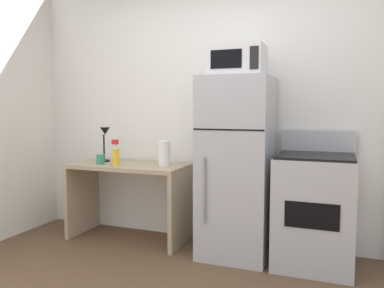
{
  "coord_description": "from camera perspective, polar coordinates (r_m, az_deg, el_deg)",
  "views": [
    {
      "loc": [
        0.9,
        -1.9,
        1.29
      ],
      "look_at": [
        -0.24,
        1.1,
        0.99
      ],
      "focal_mm": 35.89,
      "sensor_mm": 36.0,
      "label": 1
    }
  ],
  "objects": [
    {
      "name": "oven_range",
      "position": [
        3.34,
        17.68,
        -9.27
      ],
      "size": [
        0.62,
        0.61,
        1.1
      ],
      "color": "#B7B7BC",
      "rests_on": "ground"
    },
    {
      "name": "desk_lamp",
      "position": [
        3.98,
        -12.83,
        0.82
      ],
      "size": [
        0.14,
        0.12,
        0.35
      ],
      "color": "black",
      "rests_on": "desk"
    },
    {
      "name": "paper_towel_roll",
      "position": [
        3.62,
        -4.11,
        -1.4
      ],
      "size": [
        0.11,
        0.11,
        0.24
      ],
      "primitive_type": "cylinder",
      "color": "white",
      "rests_on": "desk"
    },
    {
      "name": "refrigerator",
      "position": [
        3.37,
        6.66,
        -3.47
      ],
      "size": [
        0.59,
        0.62,
        1.56
      ],
      "color": "#B7B7BC",
      "rests_on": "ground"
    },
    {
      "name": "microwave",
      "position": [
        3.33,
        6.74,
        12.13
      ],
      "size": [
        0.46,
        0.35,
        0.26
      ],
      "color": "silver",
      "rests_on": "refrigerator"
    },
    {
      "name": "coffee_mug",
      "position": [
        3.85,
        -13.45,
        -2.23
      ],
      "size": [
        0.08,
        0.08,
        0.09
      ],
      "primitive_type": "cylinder",
      "color": "#338C66",
      "rests_on": "desk"
    },
    {
      "name": "wall_back_white",
      "position": [
        3.71,
        6.9,
        5.39
      ],
      "size": [
        5.0,
        0.1,
        2.6
      ],
      "primitive_type": "cube",
      "color": "white",
      "rests_on": "ground"
    },
    {
      "name": "spray_bottle",
      "position": [
        3.72,
        -11.25,
        -1.65
      ],
      "size": [
        0.06,
        0.06,
        0.25
      ],
      "color": "yellow",
      "rests_on": "desk"
    },
    {
      "name": "desk",
      "position": [
        3.86,
        -9.36,
        -6.27
      ],
      "size": [
        1.16,
        0.54,
        0.75
      ],
      "color": "tan",
      "rests_on": "ground"
    }
  ]
}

